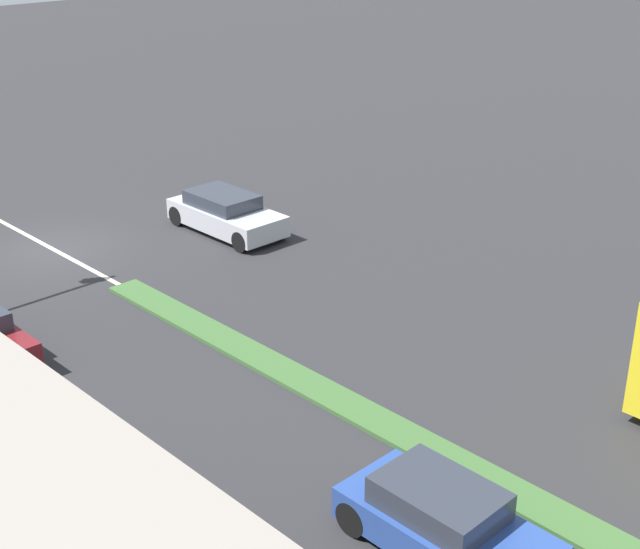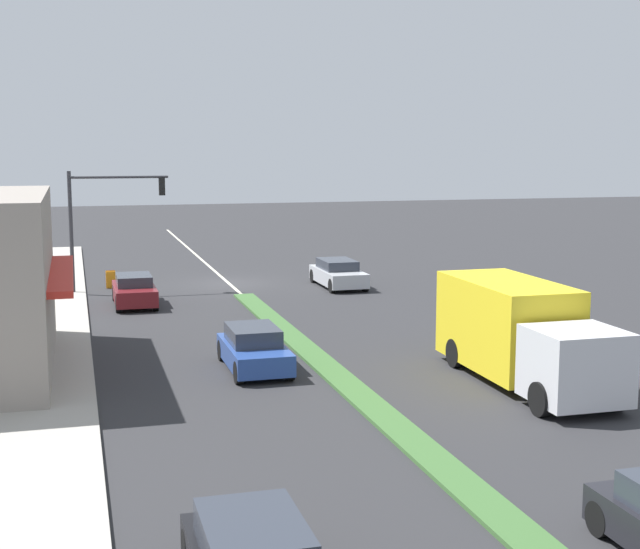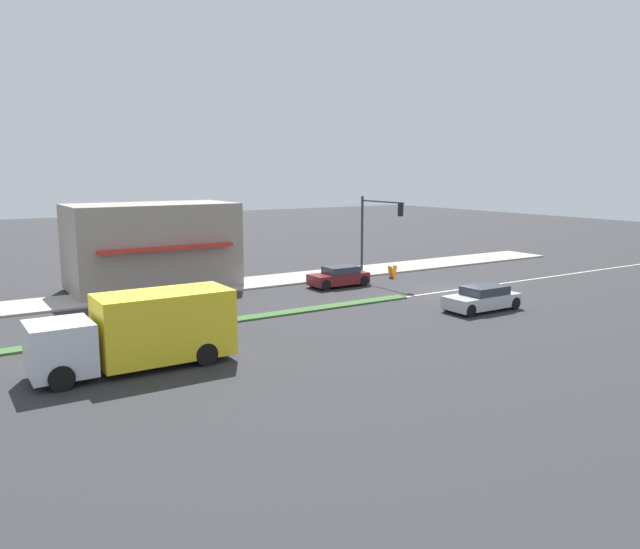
{
  "view_description": "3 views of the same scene",
  "coord_description": "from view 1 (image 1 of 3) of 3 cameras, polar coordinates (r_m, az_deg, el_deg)",
  "views": [
    {
      "loc": [
        12.28,
        24.89,
        10.61
      ],
      "look_at": [
        -0.73,
        11.48,
        2.49
      ],
      "focal_mm": 50.0,
      "sensor_mm": 36.0,
      "label": 1
    },
    {
      "loc": [
        7.41,
        43.97,
        6.85
      ],
      "look_at": [
        -1.48,
        11.94,
        2.05
      ],
      "focal_mm": 50.0,
      "sensor_mm": 36.0,
      "label": 2
    },
    {
      "loc": [
        -28.17,
        27.79,
        7.49
      ],
      "look_at": [
        -1.89,
        11.04,
        2.29
      ],
      "focal_mm": 35.0,
      "sensor_mm": 36.0,
      "label": 3
    }
  ],
  "objects": [
    {
      "name": "lane_marking_center",
      "position": [
        29.71,
        -16.67,
        1.54
      ],
      "size": [
        0.16,
        60.0,
        0.01
      ],
      "primitive_type": "cube",
      "color": "beige",
      "rests_on": "ground"
    },
    {
      "name": "coupe_blue",
      "position": [
        15.96,
        7.97,
        -15.46
      ],
      "size": [
        1.74,
        3.84,
        1.33
      ],
      "color": "#284793",
      "rests_on": "ground"
    },
    {
      "name": "ground_plane",
      "position": [
        17.63,
        13.59,
        -14.29
      ],
      "size": [
        160.0,
        160.0,
        0.0
      ],
      "primitive_type": "plane",
      "color": "#2B2B2D"
    },
    {
      "name": "sedan_silver",
      "position": [
        29.93,
        -6.04,
        3.91
      ],
      "size": [
        1.85,
        4.29,
        1.32
      ],
      "color": "#B7BABF",
      "rests_on": "ground"
    }
  ]
}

